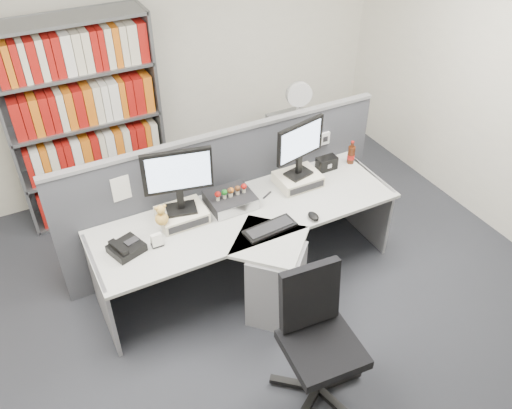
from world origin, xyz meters
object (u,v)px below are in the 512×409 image
monitor_left (178,176)px  desk_fan (299,97)px  mouse (313,216)px  desk (259,252)px  desk_calendar (157,241)px  speaker (327,163)px  office_chair (317,335)px  monitor_right (300,145)px  filing_cabinet (296,149)px  cola_bottle (351,155)px  desktop_pc (230,200)px  shelving_unit (86,125)px  desk_phone (126,248)px  keyboard (270,228)px

monitor_left → desk_fan: size_ratio=1.23×
mouse → desk: bearing=167.7°
desk_calendar → speaker: 1.77m
speaker → office_chair: size_ratio=0.18×
monitor_right → filing_cabinet: 1.41m
filing_cabinet → cola_bottle: bearing=-89.4°
monitor_right → office_chair: monitor_right is taller
desktop_pc → shelving_unit: size_ratio=0.19×
mouse → desk_phone: 1.51m
speaker → desk: bearing=-153.9°
desk_phone → cola_bottle: size_ratio=1.27×
mouse → desk_fan: bearing=63.4°
monitor_right → office_chair: 1.65m
filing_cabinet → desk_calendar: bearing=-148.5°
office_chair → keyboard: bearing=80.9°
desk → filing_cabinet: desk is taller
monitor_left → speaker: (1.45, 0.08, -0.37)m
keyboard → shelving_unit: (-0.97, 1.91, 0.24)m
keyboard → mouse: size_ratio=3.60×
monitor_left → desktop_pc: size_ratio=1.47×
shelving_unit → mouse: bearing=-55.3°
monitor_right → mouse: size_ratio=4.14×
monitor_right → cola_bottle: bearing=6.2°
shelving_unit → filing_cabinet: size_ratio=2.86×
desk → desktop_pc: bearing=100.5°
desk_calendar → office_chair: 1.40m
desk → monitor_left: monitor_left is taller
desk_calendar → speaker: (1.74, 0.29, 0.01)m
keyboard → desk_fan: size_ratio=0.98×
mouse → filing_cabinet: 1.72m
desk_calendar → shelving_unit: size_ratio=0.06×
desk → keyboard: bearing=-41.1°
cola_bottle → desk_phone: bearing=-174.1°
filing_cabinet → desk_phone: bearing=-152.1°
desk → keyboard: size_ratio=5.85×
monitor_left → cola_bottle: 1.75m
cola_bottle → office_chair: size_ratio=0.22×
keyboard → desk_calendar: desk_calendar is taller
desk → shelving_unit: (-0.90, 1.85, 0.52)m
monitor_left → keyboard: monitor_left is taller
desktop_pc → keyboard: 0.46m
mouse → office_chair: 1.08m
shelving_unit → office_chair: bearing=-74.1°
desk_fan → office_chair: desk_fan is taller
monitor_left → keyboard: (0.57, -0.44, -0.42)m
speaker → desktop_pc: bearing=-175.4°
monitor_left → filing_cabinet: 2.14m
desk_calendar → filing_cabinet: size_ratio=0.16×
monitor_left → shelving_unit: size_ratio=0.28×
filing_cabinet → office_chair: bearing=-118.1°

